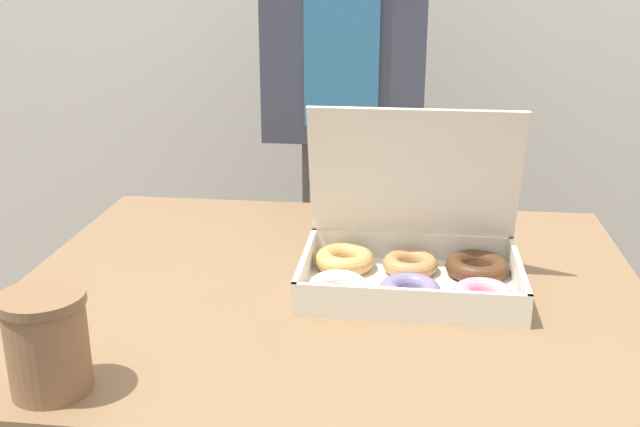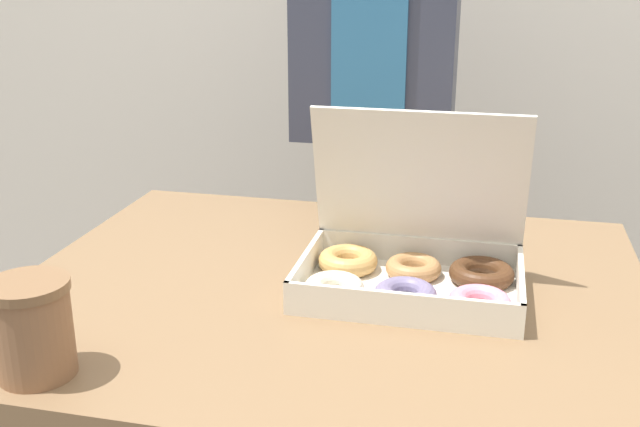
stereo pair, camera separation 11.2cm
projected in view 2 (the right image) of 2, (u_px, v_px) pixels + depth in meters
The scene contains 3 objects.
donut_box at pixel (411, 264), 1.14m from camera, with size 0.33×0.23×0.27m.
coffee_cup at pixel (33, 328), 0.90m from camera, with size 0.10×0.10×0.12m.
person_customer at pixel (374, 102), 1.69m from camera, with size 0.36×0.22×1.64m.
Camera 2 is at (0.23, -1.04, 1.25)m, focal length 42.00 mm.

